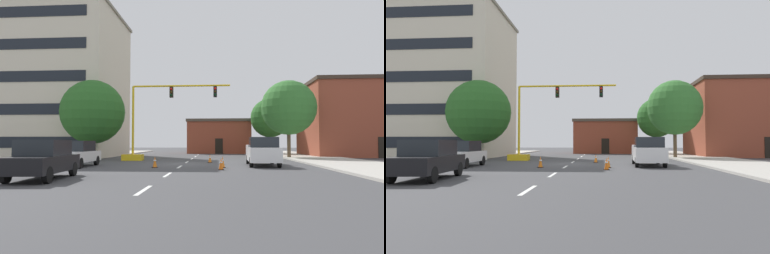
% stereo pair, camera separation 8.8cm
% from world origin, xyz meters
% --- Properties ---
extents(ground_plane, '(160.00, 160.00, 0.00)m').
position_xyz_m(ground_plane, '(0.00, 0.00, 0.00)').
color(ground_plane, '#424244').
extents(sidewalk_left, '(6.00, 56.00, 0.14)m').
position_xyz_m(sidewalk_left, '(-12.18, 8.00, 0.07)').
color(sidewalk_left, '#B2ADA3').
rests_on(sidewalk_left, ground_plane).
extents(sidewalk_right, '(6.00, 56.00, 0.14)m').
position_xyz_m(sidewalk_right, '(12.18, 8.00, 0.07)').
color(sidewalk_right, '#B2ADA3').
rests_on(sidewalk_right, ground_plane).
extents(lane_stripe_seg_0, '(0.16, 2.40, 0.01)m').
position_xyz_m(lane_stripe_seg_0, '(0.00, -14.00, 0.00)').
color(lane_stripe_seg_0, silver).
rests_on(lane_stripe_seg_0, ground_plane).
extents(lane_stripe_seg_1, '(0.16, 2.40, 0.01)m').
position_xyz_m(lane_stripe_seg_1, '(0.00, -8.50, 0.00)').
color(lane_stripe_seg_1, silver).
rests_on(lane_stripe_seg_1, ground_plane).
extents(lane_stripe_seg_2, '(0.16, 2.40, 0.01)m').
position_xyz_m(lane_stripe_seg_2, '(0.00, -3.00, 0.00)').
color(lane_stripe_seg_2, silver).
rests_on(lane_stripe_seg_2, ground_plane).
extents(lane_stripe_seg_3, '(0.16, 2.40, 0.01)m').
position_xyz_m(lane_stripe_seg_3, '(0.00, 2.50, 0.00)').
color(lane_stripe_seg_3, silver).
rests_on(lane_stripe_seg_3, ground_plane).
extents(lane_stripe_seg_4, '(0.16, 2.40, 0.01)m').
position_xyz_m(lane_stripe_seg_4, '(0.00, 8.00, 0.00)').
color(lane_stripe_seg_4, silver).
rests_on(lane_stripe_seg_4, ground_plane).
extents(lane_stripe_seg_5, '(0.16, 2.40, 0.01)m').
position_xyz_m(lane_stripe_seg_5, '(0.00, 13.50, 0.00)').
color(lane_stripe_seg_5, silver).
rests_on(lane_stripe_seg_5, ground_plane).
extents(lane_stripe_seg_6, '(0.16, 2.40, 0.01)m').
position_xyz_m(lane_stripe_seg_6, '(0.00, 19.00, 0.00)').
color(lane_stripe_seg_6, silver).
rests_on(lane_stripe_seg_6, ground_plane).
extents(building_tall_left, '(14.57, 12.52, 16.78)m').
position_xyz_m(building_tall_left, '(-16.22, 12.77, 8.40)').
color(building_tall_left, beige).
rests_on(building_tall_left, ground_plane).
extents(building_brick_center, '(9.49, 9.01, 5.05)m').
position_xyz_m(building_brick_center, '(2.77, 27.05, 2.54)').
color(building_brick_center, brown).
rests_on(building_brick_center, ground_plane).
extents(building_row_right, '(13.23, 10.49, 8.71)m').
position_xyz_m(building_row_right, '(19.64, 15.81, 4.37)').
color(building_row_right, brown).
rests_on(building_row_right, ground_plane).
extents(traffic_signal_gantry, '(9.70, 1.20, 6.83)m').
position_xyz_m(traffic_signal_gantry, '(-3.85, 4.72, 2.28)').
color(traffic_signal_gantry, yellow).
rests_on(traffic_signal_gantry, ground_plane).
extents(tree_right_mid, '(5.59, 5.59, 7.99)m').
position_xyz_m(tree_right_mid, '(9.81, 9.60, 5.19)').
color(tree_right_mid, brown).
rests_on(tree_right_mid, ground_plane).
extents(tree_left_near, '(5.96, 5.96, 7.47)m').
position_xyz_m(tree_left_near, '(-9.10, 5.24, 4.48)').
color(tree_left_near, '#4C3823').
rests_on(tree_left_near, ground_plane).
extents(tree_right_far, '(5.37, 5.37, 7.69)m').
position_xyz_m(tree_right_far, '(9.81, 21.60, 5.00)').
color(tree_right_far, brown).
rests_on(tree_right_far, ground_plane).
extents(pickup_truck_white, '(2.17, 5.46, 1.99)m').
position_xyz_m(pickup_truck_white, '(5.67, -1.42, 0.97)').
color(pickup_truck_white, white).
rests_on(pickup_truck_white, ground_plane).
extents(sedan_white_near_left, '(1.92, 4.53, 1.74)m').
position_xyz_m(sedan_white_near_left, '(-6.92, -3.29, 0.89)').
color(sedan_white_near_left, white).
rests_on(sedan_white_near_left, ground_plane).
extents(sedan_black_mid_left, '(2.27, 4.66, 1.74)m').
position_xyz_m(sedan_black_mid_left, '(-5.19, -10.98, 0.89)').
color(sedan_black_mid_left, black).
rests_on(sedan_black_mid_left, ground_plane).
extents(traffic_cone_roadside_a, '(0.36, 0.36, 0.74)m').
position_xyz_m(traffic_cone_roadside_a, '(-1.51, -3.82, 0.36)').
color(traffic_cone_roadside_a, black).
rests_on(traffic_cone_roadside_a, ground_plane).
extents(traffic_cone_roadside_b, '(0.36, 0.36, 0.75)m').
position_xyz_m(traffic_cone_roadside_b, '(2.86, -3.62, 0.37)').
color(traffic_cone_roadside_b, black).
rests_on(traffic_cone_roadside_b, ground_plane).
extents(traffic_cone_roadside_c, '(0.36, 0.36, 0.71)m').
position_xyz_m(traffic_cone_roadside_c, '(2.73, -5.30, 0.35)').
color(traffic_cone_roadside_c, black).
rests_on(traffic_cone_roadside_c, ground_plane).
extents(traffic_cone_roadside_d, '(0.36, 0.36, 0.66)m').
position_xyz_m(traffic_cone_roadside_d, '(1.92, 1.85, 0.32)').
color(traffic_cone_roadside_d, black).
rests_on(traffic_cone_roadside_d, ground_plane).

